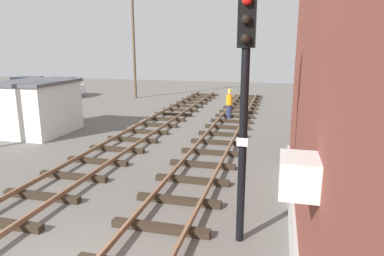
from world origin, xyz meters
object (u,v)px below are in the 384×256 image
parked_car_white (60,87)px  utility_pole_far (134,44)px  control_hut (39,107)px  parked_car_green (28,86)px  parked_car_silver (11,103)px  signal_mast (244,94)px  track_worker_foreground (229,104)px

parked_car_white → utility_pole_far: 7.95m
control_hut → parked_car_green: control_hut is taller
control_hut → parked_car_silver: (-4.65, 3.30, -0.49)m
signal_mast → control_hut: 13.89m
control_hut → parked_car_white: bearing=120.8°
parked_car_green → utility_pole_far: size_ratio=0.47×
signal_mast → parked_car_green: signal_mast is taller
parked_car_silver → parked_car_green: same height
control_hut → utility_pole_far: bearing=91.5°
parked_car_silver → utility_pole_far: 11.50m
parked_car_green → utility_pole_far: (10.24, 1.06, 3.78)m
parked_car_green → signal_mast: bearing=-42.5°
parked_car_white → utility_pole_far: bearing=8.9°
control_hut → parked_car_white: (-7.26, 12.19, -0.49)m
track_worker_foreground → control_hut: bearing=-144.9°
parked_car_white → parked_car_silver: bearing=-73.6°
signal_mast → parked_car_silver: size_ratio=1.31×
parked_car_silver → track_worker_foreground: bearing=12.5°
parked_car_green → utility_pole_far: utility_pole_far is taller
parked_car_silver → parked_car_white: bearing=106.4°
control_hut → parked_car_white: control_hut is taller
parked_car_green → track_worker_foreground: (19.60, -5.88, 0.03)m
parked_car_white → signal_mast: bearing=-47.2°
parked_car_green → utility_pole_far: 10.97m
parked_car_silver → track_worker_foreground: (13.67, 3.03, 0.03)m
control_hut → parked_car_green: bearing=130.9°
signal_mast → parked_car_silver: (-15.95, 11.12, -2.54)m
utility_pole_far → track_worker_foreground: (9.37, -6.94, -3.75)m
parked_car_silver → parked_car_white: size_ratio=1.00×
control_hut → utility_pole_far: 13.68m
signal_mast → utility_pole_far: utility_pole_far is taller
signal_mast → parked_car_silver: bearing=145.1°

